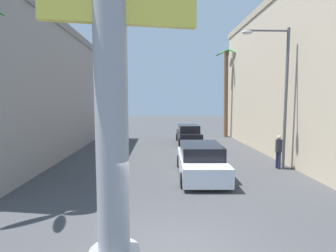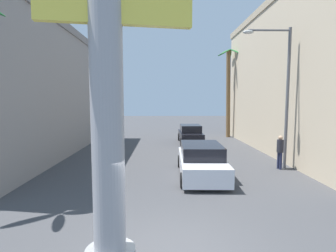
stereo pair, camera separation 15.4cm
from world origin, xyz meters
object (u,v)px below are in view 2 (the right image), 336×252
neon_sign_pole (105,14)px  pedestrian_mid_right (280,150)px  street_lamp (281,85)px  car_lead (201,161)px  palm_tree_far_right (229,87)px  car_far (190,134)px

neon_sign_pole → pedestrian_mid_right: 11.97m
street_lamp → neon_sign_pole: bearing=-129.6°
car_lead → pedestrian_mid_right: bearing=15.3°
car_lead → palm_tree_far_right: (4.61, 13.36, 4.16)m
neon_sign_pole → pedestrian_mid_right: bearing=49.7°
neon_sign_pole → car_lead: bearing=68.6°
pedestrian_mid_right → car_lead: bearing=-164.7°
street_lamp → pedestrian_mid_right: (0.02, -0.19, -3.40)m
car_far → palm_tree_far_right: 6.83m
palm_tree_far_right → pedestrian_mid_right: bearing=-91.2°
pedestrian_mid_right → palm_tree_far_right: bearing=88.8°
neon_sign_pole → palm_tree_far_right: bearing=70.1°
street_lamp → pedestrian_mid_right: 3.40m
car_lead → car_far: 9.83m
neon_sign_pole → palm_tree_far_right: neon_sign_pole is taller
car_lead → car_far: bearing=86.9°
street_lamp → car_lead: 5.87m
car_far → car_lead: bearing=-93.1°
neon_sign_pole → car_far: neon_sign_pole is taller
neon_sign_pole → car_lead: 9.10m
street_lamp → palm_tree_far_right: (0.27, 11.98, 0.45)m
neon_sign_pole → street_lamp: 11.38m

